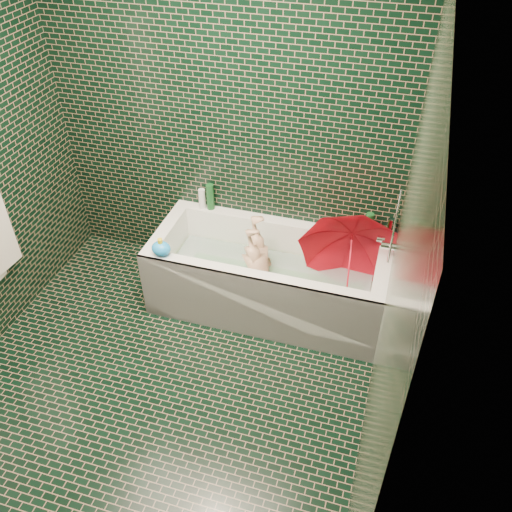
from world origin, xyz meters
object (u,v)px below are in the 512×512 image
(umbrella, at_px, (349,263))
(rubber_duck, at_px, (363,231))
(bathtub, at_px, (268,283))
(bath_toy, at_px, (161,248))
(child, at_px, (261,274))

(umbrella, bearing_deg, rubber_duck, 80.18)
(umbrella, xyz_separation_m, rubber_duck, (0.04, 0.34, 0.05))
(rubber_duck, bearing_deg, bathtub, -148.61)
(bathtub, xyz_separation_m, bath_toy, (-0.69, -0.30, 0.40))
(bathtub, relative_size, umbrella, 2.43)
(bathtub, xyz_separation_m, rubber_duck, (0.62, 0.33, 0.38))
(bath_toy, bearing_deg, rubber_duck, 11.90)
(bathtub, relative_size, bath_toy, 10.77)
(child, distance_m, bath_toy, 0.75)
(umbrella, distance_m, rubber_duck, 0.34)
(child, height_order, bath_toy, bath_toy)
(umbrella, bearing_deg, bathtub, 176.75)
(bathtub, bearing_deg, child, -151.43)
(rubber_duck, xyz_separation_m, bath_toy, (-1.30, -0.63, 0.02))
(child, relative_size, bath_toy, 5.55)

